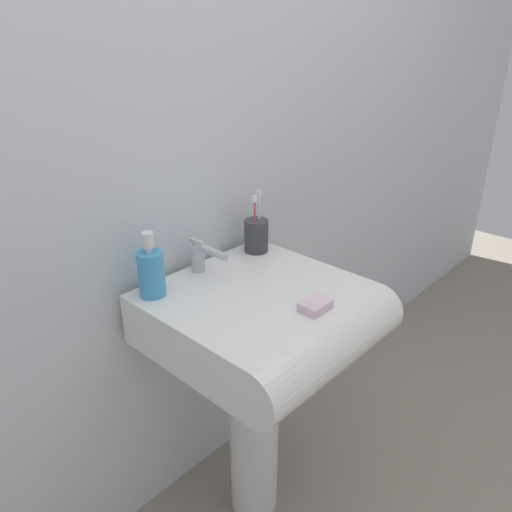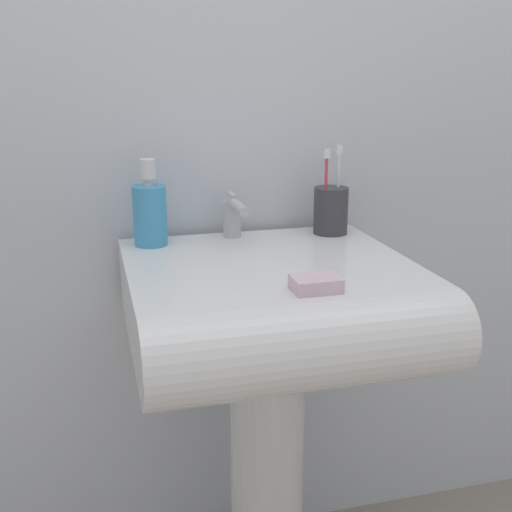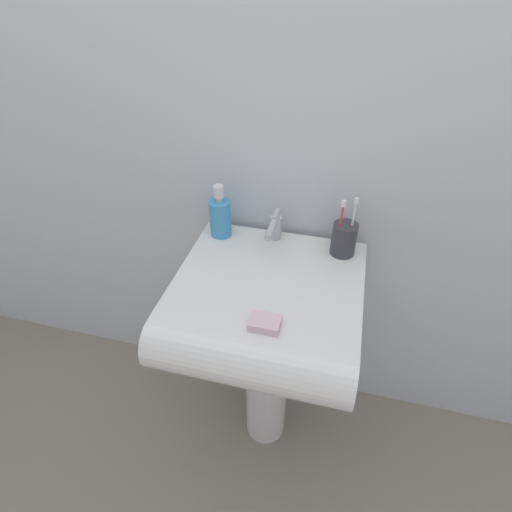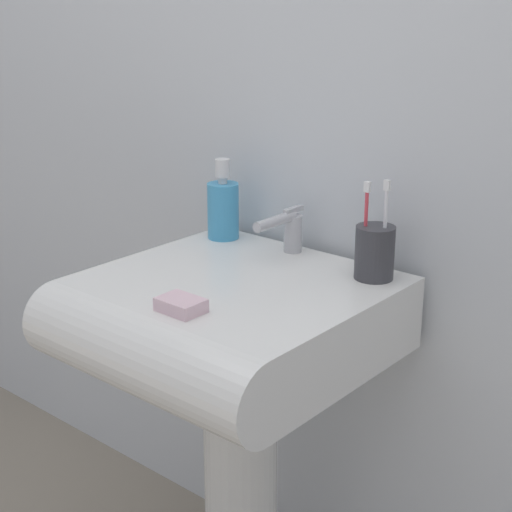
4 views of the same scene
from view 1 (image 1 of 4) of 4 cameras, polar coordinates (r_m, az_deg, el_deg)
name	(u,v)px [view 1 (image 1 of 4)]	position (r m, az deg, el deg)	size (l,w,h in m)	color
ground_plane	(254,500)	(1.89, -0.20, -26.11)	(6.00, 6.00, 0.00)	gray
wall_back	(179,133)	(1.43, -8.84, 13.74)	(5.00, 0.05, 2.40)	silver
sink_pedestal	(254,425)	(1.64, -0.22, -18.74)	(0.15, 0.15, 0.67)	white
sink_basin	(269,320)	(1.36, 1.48, -7.35)	(0.54, 0.55, 0.15)	white
faucet	(202,255)	(1.44, -6.22, 0.07)	(0.04, 0.15, 0.10)	#B7B7BC
toothbrush_cup	(256,235)	(1.57, 0.03, 2.40)	(0.08, 0.08, 0.20)	#38383D
soap_bottle	(151,272)	(1.33, -11.92, -1.75)	(0.07, 0.07, 0.18)	#3F99CC
bar_soap	(315,305)	(1.27, 6.80, -5.64)	(0.08, 0.06, 0.02)	silver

